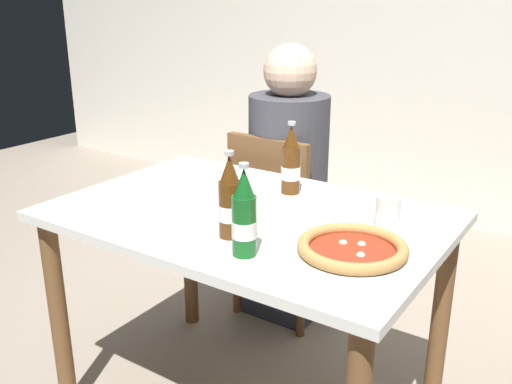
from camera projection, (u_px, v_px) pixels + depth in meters
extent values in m
cube|color=silver|center=(460.00, 12.00, 3.32)|extent=(7.00, 0.10, 2.60)
cube|color=silver|center=(247.00, 216.00, 1.77)|extent=(1.20, 0.80, 0.03)
cylinder|color=brown|center=(59.00, 318.00, 1.91)|extent=(0.06, 0.06, 0.72)
cylinder|color=brown|center=(189.00, 247.00, 2.44)|extent=(0.06, 0.06, 0.72)
cylinder|color=brown|center=(440.00, 323.00, 1.88)|extent=(0.06, 0.06, 0.72)
cube|color=brown|center=(289.00, 222.00, 2.53)|extent=(0.41, 0.41, 0.04)
cube|color=brown|center=(267.00, 186.00, 2.32)|extent=(0.38, 0.05, 0.40)
cylinder|color=brown|center=(339.00, 264.00, 2.64)|extent=(0.04, 0.04, 0.41)
cylinder|color=brown|center=(278.00, 246.00, 2.83)|extent=(0.04, 0.04, 0.41)
cylinder|color=brown|center=(301.00, 293.00, 2.38)|extent=(0.04, 0.04, 0.41)
cylinder|color=brown|center=(237.00, 272.00, 2.57)|extent=(0.04, 0.04, 0.41)
cube|color=#2D3342|center=(286.00, 265.00, 2.58)|extent=(0.32, 0.28, 0.45)
cylinder|color=#3F3F47|center=(288.00, 160.00, 2.42)|extent=(0.34, 0.34, 0.55)
sphere|color=beige|center=(290.00, 71.00, 2.30)|extent=(0.22, 0.22, 0.22)
cylinder|color=white|center=(352.00, 255.00, 1.46)|extent=(0.31, 0.31, 0.01)
cylinder|color=#AD2D19|center=(352.00, 251.00, 1.45)|extent=(0.22, 0.22, 0.01)
torus|color=#B78447|center=(352.00, 247.00, 1.45)|extent=(0.29, 0.29, 0.03)
sphere|color=silver|center=(343.00, 244.00, 1.49)|extent=(0.02, 0.02, 0.02)
sphere|color=silver|center=(361.00, 256.00, 1.42)|extent=(0.02, 0.02, 0.02)
sphere|color=silver|center=(362.00, 245.00, 1.48)|extent=(0.02, 0.02, 0.02)
cylinder|color=#512D0F|center=(230.00, 209.00, 1.56)|extent=(0.06, 0.06, 0.16)
cone|color=#512D0F|center=(230.00, 169.00, 1.52)|extent=(0.05, 0.05, 0.07)
cylinder|color=#B7B7BC|center=(229.00, 153.00, 1.51)|extent=(0.03, 0.03, 0.01)
cylinder|color=white|center=(230.00, 212.00, 1.56)|extent=(0.07, 0.07, 0.04)
cylinder|color=#512D0F|center=(291.00, 170.00, 1.91)|extent=(0.06, 0.06, 0.16)
cone|color=#512D0F|center=(291.00, 136.00, 1.87)|extent=(0.05, 0.05, 0.07)
cylinder|color=#B7B7BC|center=(292.00, 123.00, 1.86)|extent=(0.03, 0.03, 0.01)
cylinder|color=white|center=(291.00, 172.00, 1.91)|extent=(0.07, 0.07, 0.04)
cylinder|color=#14591E|center=(244.00, 226.00, 1.45)|extent=(0.06, 0.06, 0.16)
cone|color=#14591E|center=(244.00, 182.00, 1.41)|extent=(0.05, 0.05, 0.07)
cylinder|color=#B7B7BC|center=(244.00, 165.00, 1.39)|extent=(0.03, 0.03, 0.01)
cylinder|color=white|center=(244.00, 229.00, 1.45)|extent=(0.07, 0.07, 0.04)
cube|color=white|center=(219.00, 177.00, 2.10)|extent=(0.18, 0.18, 0.00)
cube|color=silver|center=(223.00, 176.00, 2.09)|extent=(0.04, 0.19, 0.00)
cube|color=silver|center=(214.00, 175.00, 2.11)|extent=(0.03, 0.17, 0.00)
cylinder|color=white|center=(388.00, 212.00, 1.63)|extent=(0.07, 0.07, 0.09)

